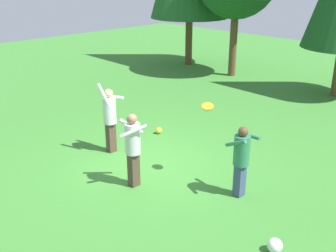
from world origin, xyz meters
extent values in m
plane|color=#387A2D|center=(0.00, 0.00, 0.00)|extent=(40.00, 40.00, 0.00)
cube|color=#4C382D|center=(-1.32, -0.12, 0.41)|extent=(0.19, 0.22, 0.82)
cylinder|color=silver|center=(-1.32, -0.12, 1.17)|extent=(0.34, 0.34, 0.71)
sphere|color=tan|center=(-1.32, -0.12, 1.63)|extent=(0.23, 0.23, 0.23)
cylinder|color=silver|center=(-1.37, 0.07, 1.48)|extent=(0.61, 0.23, 0.13)
cylinder|color=silver|center=(-1.27, -0.31, 1.65)|extent=(0.39, 0.18, 0.56)
cube|color=#38476B|center=(2.43, 0.49, 0.37)|extent=(0.19, 0.22, 0.75)
cylinder|color=#2D7551|center=(2.43, 0.49, 1.07)|extent=(0.34, 0.34, 0.65)
sphere|color=brown|center=(2.43, 0.49, 1.49)|extent=(0.21, 0.21, 0.21)
cylinder|color=#2D7551|center=(2.41, 0.29, 1.29)|extent=(0.54, 0.14, 0.32)
cylinder|color=#2D7551|center=(2.45, 0.68, 1.36)|extent=(0.56, 0.14, 0.13)
cube|color=#4C382D|center=(0.50, -0.85, 0.40)|extent=(0.19, 0.22, 0.80)
cylinder|color=silver|center=(0.50, -0.85, 1.15)|extent=(0.34, 0.34, 0.70)
sphere|color=#8C6647|center=(0.50, -0.85, 1.61)|extent=(0.23, 0.23, 0.23)
cylinder|color=silver|center=(0.33, -0.75, 1.37)|extent=(0.34, 0.50, 0.41)
cylinder|color=silver|center=(0.67, -0.96, 1.41)|extent=(0.37, 0.54, 0.27)
cylinder|color=orange|center=(1.37, 0.60, 1.76)|extent=(0.38, 0.38, 0.11)
sphere|color=white|center=(3.98, -0.61, 0.13)|extent=(0.27, 0.27, 0.27)
sphere|color=yellow|center=(-1.33, 1.64, 0.10)|extent=(0.20, 0.20, 0.20)
cylinder|color=brown|center=(-7.05, 9.15, 2.13)|extent=(0.35, 0.35, 4.26)
cylinder|color=brown|center=(-4.07, 8.86, 1.61)|extent=(0.33, 0.33, 3.23)
camera|label=1|loc=(6.70, -5.89, 4.59)|focal=42.60mm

